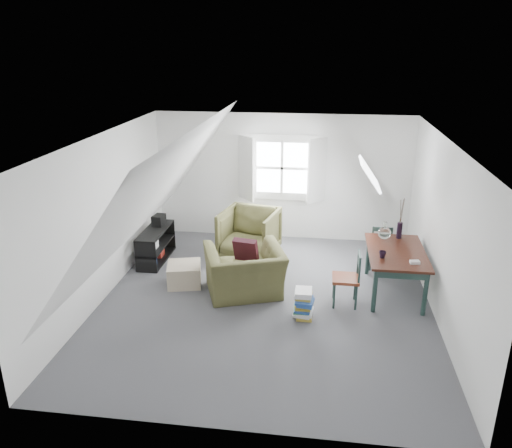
# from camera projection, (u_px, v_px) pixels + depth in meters

# --- Properties ---
(floor) EXTENTS (5.50, 5.50, 0.00)m
(floor) POSITION_uv_depth(u_px,v_px,m) (265.00, 301.00, 7.70)
(floor) COLOR #4C4D52
(floor) RESTS_ON ground
(ceiling) EXTENTS (5.50, 5.50, 0.00)m
(ceiling) POSITION_uv_depth(u_px,v_px,m) (266.00, 140.00, 6.84)
(ceiling) COLOR white
(ceiling) RESTS_ON wall_back
(wall_back) EXTENTS (5.00, 0.00, 5.00)m
(wall_back) POSITION_uv_depth(u_px,v_px,m) (282.00, 177.00, 9.83)
(wall_back) COLOR white
(wall_back) RESTS_ON ground
(wall_front) EXTENTS (5.00, 0.00, 5.00)m
(wall_front) POSITION_uv_depth(u_px,v_px,m) (232.00, 325.00, 4.71)
(wall_front) COLOR white
(wall_front) RESTS_ON ground
(wall_left) EXTENTS (0.00, 5.50, 5.50)m
(wall_left) POSITION_uv_depth(u_px,v_px,m) (103.00, 218.00, 7.59)
(wall_left) COLOR white
(wall_left) RESTS_ON ground
(wall_right) EXTENTS (0.00, 5.50, 5.50)m
(wall_right) POSITION_uv_depth(u_px,v_px,m) (444.00, 234.00, 6.95)
(wall_right) COLOR white
(wall_right) RESTS_ON ground
(slope_left) EXTENTS (3.19, 5.50, 4.48)m
(slope_left) POSITION_uv_depth(u_px,v_px,m) (161.00, 187.00, 7.28)
(slope_left) COLOR white
(slope_left) RESTS_ON wall_left
(slope_right) EXTENTS (3.19, 5.50, 4.48)m
(slope_right) POSITION_uv_depth(u_px,v_px,m) (377.00, 195.00, 6.89)
(slope_right) COLOR white
(slope_right) RESTS_ON wall_right
(dormer_window) EXTENTS (1.71, 0.35, 1.30)m
(dormer_window) POSITION_uv_depth(u_px,v_px,m) (282.00, 168.00, 9.69)
(dormer_window) COLOR white
(dormer_window) RESTS_ON wall_back
(skylight) EXTENTS (0.35, 0.75, 0.47)m
(skylight) POSITION_uv_depth(u_px,v_px,m) (370.00, 174.00, 8.11)
(skylight) COLOR white
(skylight) RESTS_ON slope_right
(armchair_near) EXTENTS (1.45, 1.36, 0.76)m
(armchair_near) POSITION_uv_depth(u_px,v_px,m) (245.00, 293.00, 7.94)
(armchair_near) COLOR #4C4C29
(armchair_near) RESTS_ON floor
(armchair_far) EXTENTS (1.15, 1.17, 0.90)m
(armchair_far) POSITION_uv_depth(u_px,v_px,m) (249.00, 256.00, 9.33)
(armchair_far) COLOR #4C4C29
(armchair_far) RESTS_ON floor
(throw_pillow) EXTENTS (0.41, 0.29, 0.39)m
(throw_pillow) POSITION_uv_depth(u_px,v_px,m) (246.00, 250.00, 7.85)
(throw_pillow) COLOR #360E19
(throw_pillow) RESTS_ON armchair_near
(ottoman) EXTENTS (0.64, 0.64, 0.35)m
(ottoman) POSITION_uv_depth(u_px,v_px,m) (184.00, 274.00, 8.19)
(ottoman) COLOR tan
(ottoman) RESTS_ON floor
(dining_table) EXTENTS (0.87, 1.45, 0.73)m
(dining_table) POSITION_uv_depth(u_px,v_px,m) (396.00, 256.00, 7.75)
(dining_table) COLOR #33150E
(dining_table) RESTS_ON floor
(demijohn) EXTENTS (0.21, 0.21, 0.29)m
(demijohn) POSITION_uv_depth(u_px,v_px,m) (384.00, 233.00, 8.11)
(demijohn) COLOR silver
(demijohn) RESTS_ON dining_table
(vase_twigs) EXTENTS (0.09, 0.10, 0.68)m
(vase_twigs) POSITION_uv_depth(u_px,v_px,m) (399.00, 229.00, 8.16)
(vase_twigs) COLOR black
(vase_twigs) RESTS_ON dining_table
(cup) EXTENTS (0.14, 0.14, 0.10)m
(cup) POSITION_uv_depth(u_px,v_px,m) (382.00, 258.00, 7.47)
(cup) COLOR black
(cup) RESTS_ON dining_table
(paper_box) EXTENTS (0.15, 0.11, 0.04)m
(paper_box) POSITION_uv_depth(u_px,v_px,m) (415.00, 262.00, 7.27)
(paper_box) COLOR white
(paper_box) RESTS_ON dining_table
(dining_chair_far) EXTENTS (0.39, 0.39, 0.82)m
(dining_chair_far) POSITION_uv_depth(u_px,v_px,m) (380.00, 245.00, 8.69)
(dining_chair_far) COLOR maroon
(dining_chair_far) RESTS_ON floor
(dining_chair_near) EXTENTS (0.40, 0.40, 0.85)m
(dining_chair_near) POSITION_uv_depth(u_px,v_px,m) (348.00, 278.00, 7.47)
(dining_chair_near) COLOR maroon
(dining_chair_near) RESTS_ON floor
(media_shelf) EXTENTS (0.38, 1.14, 0.59)m
(media_shelf) POSITION_uv_depth(u_px,v_px,m) (155.00, 247.00, 9.04)
(media_shelf) COLOR black
(media_shelf) RESTS_ON floor
(electronics_box) EXTENTS (0.21, 0.28, 0.21)m
(electronics_box) POSITION_uv_depth(u_px,v_px,m) (159.00, 220.00, 9.17)
(electronics_box) COLOR black
(electronics_box) RESTS_ON media_shelf
(magazine_stack) EXTENTS (0.31, 0.37, 0.42)m
(magazine_stack) POSITION_uv_depth(u_px,v_px,m) (304.00, 304.00, 7.20)
(magazine_stack) COLOR #B29933
(magazine_stack) RESTS_ON floor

